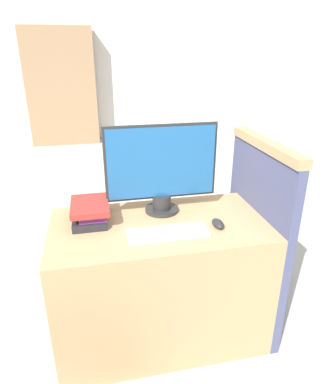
{
  "coord_description": "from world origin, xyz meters",
  "views": [
    {
      "loc": [
        -0.31,
        -1.26,
        1.59
      ],
      "look_at": [
        0.02,
        0.28,
        0.92
      ],
      "focal_mm": 32.0,
      "sensor_mm": 36.0,
      "label": 1
    }
  ],
  "objects_px": {
    "mouse": "(218,223)",
    "book_stack": "(90,212)",
    "monitor": "(162,169)",
    "keyboard": "(168,233)"
  },
  "relations": [
    {
      "from": "keyboard",
      "to": "monitor",
      "type": "bearing_deg",
      "value": 85.11
    },
    {
      "from": "keyboard",
      "to": "mouse",
      "type": "xyz_separation_m",
      "value": [
        0.27,
        0.02,
        0.01
      ]
    },
    {
      "from": "book_stack",
      "to": "monitor",
      "type": "bearing_deg",
      "value": 5.22
    },
    {
      "from": "keyboard",
      "to": "book_stack",
      "type": "bearing_deg",
      "value": 148.25
    },
    {
      "from": "monitor",
      "to": "book_stack",
      "type": "height_order",
      "value": "monitor"
    },
    {
      "from": "monitor",
      "to": "book_stack",
      "type": "relative_size",
      "value": 2.18
    },
    {
      "from": "monitor",
      "to": "mouse",
      "type": "distance_m",
      "value": 0.42
    },
    {
      "from": "mouse",
      "to": "book_stack",
      "type": "xyz_separation_m",
      "value": [
        -0.64,
        0.21,
        0.04
      ]
    },
    {
      "from": "monitor",
      "to": "keyboard",
      "type": "height_order",
      "value": "monitor"
    },
    {
      "from": "monitor",
      "to": "book_stack",
      "type": "distance_m",
      "value": 0.45
    }
  ]
}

